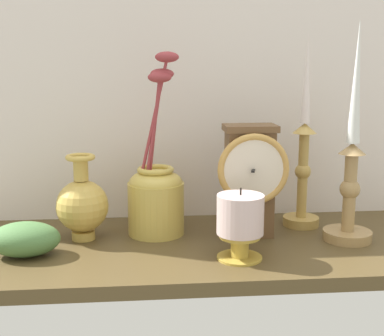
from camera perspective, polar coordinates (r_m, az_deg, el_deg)
The scene contains 9 objects.
ground_plane at distance 96.84cm, azimuth 0.71°, elevation -8.84°, with size 100.00×36.00×2.40cm, color brown.
back_wall at distance 109.36cm, azimuth -0.27°, elevation 11.48°, with size 120.00×2.00×65.00cm, color white.
mantel_clock at distance 97.84cm, azimuth 6.35°, elevation -1.10°, with size 13.17×9.08×21.19cm.
candlestick_tall_left at distance 98.83cm, azimuth 17.01°, elevation -0.49°, with size 8.95×8.95×39.99cm.
candlestick_tall_center at distance 105.57cm, azimuth 12.09°, elevation 0.65°, with size 7.22×7.22×38.40cm.
brass_vase_bulbous at distance 98.48cm, azimuth -11.93°, elevation -3.91°, with size 9.64×9.64×16.05cm.
brass_vase_jar at distance 99.59cm, azimuth -3.94°, elevation -2.81°, with size 10.77×10.77×34.45cm.
pillar_candle_front at distance 87.18cm, azimuth 5.29°, elevation -5.88°, with size 7.85×7.85×12.24cm.
ivy_sprig at distance 93.66cm, azimuth -17.85°, elevation -7.43°, with size 11.98×8.39×5.88cm.
Camera 1 is at (-9.52, -90.44, 32.06)cm, focal length 48.69 mm.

